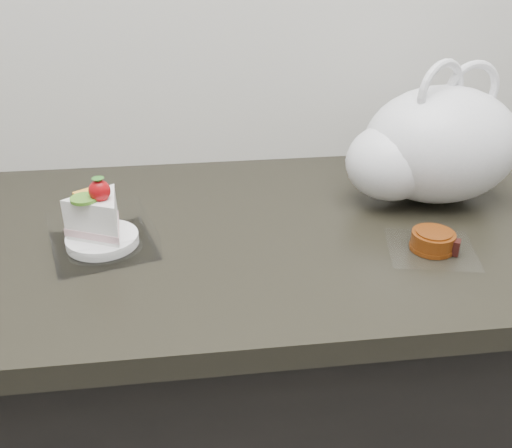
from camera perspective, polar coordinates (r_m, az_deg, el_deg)
counter at (r=1.27m, az=0.38°, el=-18.35°), size 2.04×0.64×0.90m
cake_tray at (r=0.95m, az=-15.26°, el=-0.42°), size 0.19×0.19×0.12m
mooncake_wrap at (r=0.96m, az=17.30°, el=-1.77°), size 0.16×0.16×0.03m
plastic_bag at (r=1.10m, az=17.10°, el=7.36°), size 0.37×0.31×0.26m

